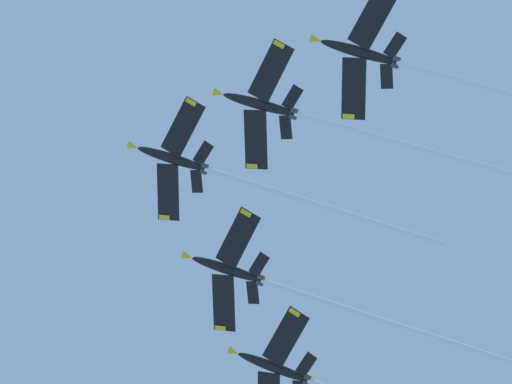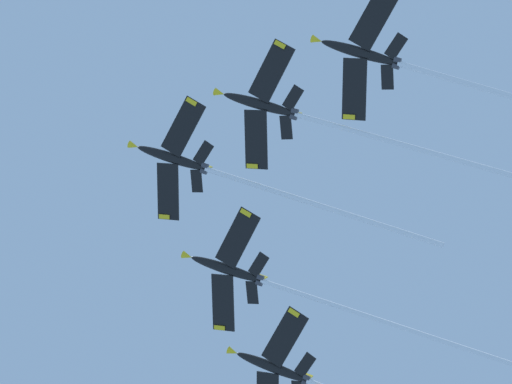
{
  "view_description": "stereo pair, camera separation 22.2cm",
  "coord_description": "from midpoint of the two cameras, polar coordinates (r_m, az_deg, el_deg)",
  "views": [
    {
      "loc": [
        42.18,
        9.87,
        1.54
      ],
      "look_at": [
        8.26,
        -5.01,
        172.63
      ],
      "focal_mm": 81.16,
      "sensor_mm": 36.0,
      "label": 1
    },
    {
      "loc": [
        42.27,
        9.67,
        1.54
      ],
      "look_at": [
        8.26,
        -5.01,
        172.63
      ],
      "focal_mm": 81.16,
      "sensor_mm": 36.0,
      "label": 2
    }
  ],
  "objects": [
    {
      "name": "jet_lead",
      "position": [
        177.63,
        -1.61,
        0.86
      ],
      "size": [
        33.53,
        39.62,
        19.28
      ],
      "color": "black"
    },
    {
      "name": "jet_left_wing",
      "position": [
        171.16,
        2.49,
        3.71
      ],
      "size": [
        31.18,
        37.74,
        20.12
      ],
      "color": "black"
    },
    {
      "name": "jet_left_outer",
      "position": [
        166.1,
        8.46,
        5.91
      ],
      "size": [
        34.52,
        40.2,
        21.24
      ],
      "color": "black"
    },
    {
      "name": "jet_right_wing",
      "position": [
        175.68,
        1.02,
        -4.61
      ],
      "size": [
        34.36,
        42.15,
        21.31
      ],
      "color": "black"
    }
  ]
}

